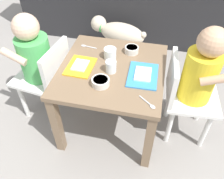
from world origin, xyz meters
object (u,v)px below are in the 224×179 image
Objects in this scene: water_cup_right at (110,54)px; veggie_bowl_far at (101,82)px; dining_table at (112,79)px; dog at (118,33)px; food_tray_right at (143,75)px; spoon_by_left_tray at (87,46)px; food_tray_left at (80,66)px; seated_child_left at (37,57)px; spoon_by_right_tray at (149,103)px; water_cup_left at (110,67)px; seated_child_right at (198,75)px; cereal_bowl_right_side at (132,49)px.

water_cup_right reaches higher than veggie_bowl_far.
dining_table reaches higher than dog.
veggie_bowl_far is (-0.19, -0.11, 0.01)m from food_tray_right.
veggie_bowl_far is 0.34m from spoon_by_left_tray.
food_tray_left is at bearing 180.00° from food_tray_right.
seated_child_left is 1.41× the size of dog.
food_tray_right is 2.08× the size of spoon_by_left_tray.
food_tray_left is at bearing -83.83° from spoon_by_left_tray.
food_tray_right reaches higher than spoon_by_right_tray.
water_cup_left is 0.70× the size of veggie_bowl_far.
veggie_bowl_far is (-0.02, -0.11, -0.01)m from water_cup_left.
seated_child_right is 10.45× the size of water_cup_right.
food_tray_right is 0.40m from spoon_by_left_tray.
cereal_bowl_right_side is at bearing 114.80° from food_tray_right.
water_cup_right is (-0.03, 0.09, 0.10)m from dining_table.
veggie_bowl_far reaches higher than food_tray_right.
dog is at bearing 66.02° from seated_child_left.
dining_table is at bearing -41.68° from spoon_by_left_tray.
spoon_by_right_tray reaches higher than dining_table.
water_cup_left is (0.11, -0.77, 0.25)m from dog.
water_cup_left is 0.73× the size of spoon_by_right_tray.
food_tray_left is 0.33m from food_tray_right.
seated_child_left is 6.90× the size of spoon_by_left_tray.
food_tray_left reaches higher than dog.
food_tray_left is 0.87× the size of food_tray_right.
food_tray_left reaches higher than spoon_by_right_tray.
seated_child_right is 11.60× the size of water_cup_left.
water_cup_right is 0.17m from spoon_by_left_tray.
food_tray_right is 3.04× the size of water_cup_right.
cereal_bowl_right_side reaches higher than dining_table.
water_cup_right is (0.08, -0.65, 0.25)m from dog.
spoon_by_right_tray is (0.22, -0.19, -0.02)m from water_cup_left.
cereal_bowl_right_side is at bearing 65.36° from dining_table.
cereal_bowl_right_side is (0.10, 0.30, 0.00)m from veggie_bowl_far.
seated_child_right is at bearing 20.10° from veggie_bowl_far.
cereal_bowl_right_side reaches higher than veggie_bowl_far.
water_cup_left reaches higher than dog.
spoon_by_left_tray reaches higher than dining_table.
water_cup_right reaches higher than spoon_by_right_tray.
food_tray_left is at bearing 153.75° from spoon_by_right_tray.
spoon_by_left_tray is at bearing 31.47° from seated_child_left.
veggie_bowl_far reaches higher than dog.
dog is at bearing 86.05° from food_tray_left.
food_tray_right reaches higher than dining_table.
seated_child_right is 0.28m from food_tray_right.
seated_child_right reaches higher than dining_table.
food_tray_right is 2.35× the size of veggie_bowl_far.
seated_child_left reaches higher than spoon_by_right_tray.
seated_child_left is 0.88m from seated_child_right.
spoon_by_right_tray is (0.22, -0.21, 0.08)m from dining_table.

